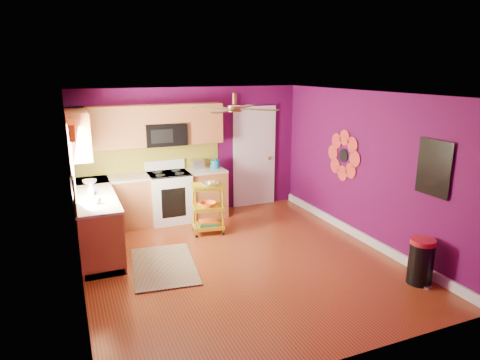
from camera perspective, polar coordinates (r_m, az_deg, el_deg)
name	(u,v)px	position (r m, az deg, el deg)	size (l,w,h in m)	color
ground	(240,261)	(6.62, 0.01, -10.71)	(5.00, 5.00, 0.00)	maroon
room_envelope	(242,155)	(6.12, 0.24, 3.30)	(4.54, 5.04, 2.52)	#540945
lower_cabinets	(130,209)	(7.78, -14.47, -3.82)	(2.81, 2.31, 0.94)	#955028
electric_range	(169,196)	(8.24, -9.39, -2.17)	(0.76, 0.66, 1.13)	white
upper_cabinetry	(128,129)	(7.84, -14.74, 6.56)	(2.80, 2.30, 1.26)	#955028
left_window	(71,147)	(6.67, -21.62, 4.12)	(0.08, 1.35, 1.08)	white
panel_door	(254,158)	(8.98, 1.90, 2.98)	(0.95, 0.11, 2.15)	white
right_wall_art	(380,161)	(7.03, 18.15, 2.48)	(0.04, 2.74, 1.04)	black
ceiling_fan	(235,108)	(6.20, -0.71, 9.59)	(1.01, 1.01, 0.26)	#BF8C3F
shag_rug	(164,266)	(6.54, -10.12, -11.19)	(0.89, 1.45, 0.02)	#332111
rolling_cart	(208,206)	(7.53, -4.24, -3.54)	(0.59, 0.47, 0.96)	yellow
trash_can	(421,261)	(6.35, 22.97, -9.96)	(0.42, 0.42, 0.63)	black
teal_kettle	(215,164)	(8.40, -3.32, 2.15)	(0.18, 0.18, 0.21)	#126187
toaster	(198,164)	(8.37, -5.62, 2.10)	(0.22, 0.15, 0.18)	beige
soap_bottle_a	(91,190)	(6.94, -19.30, -1.27)	(0.08, 0.08, 0.18)	#EA3F72
soap_bottle_b	(92,189)	(7.04, -19.15, -1.14)	(0.13, 0.13, 0.16)	white
counter_dish	(89,182)	(7.70, -19.44, -0.25)	(0.24, 0.24, 0.06)	white
counter_cup	(97,201)	(6.51, -18.57, -2.63)	(0.12, 0.12, 0.10)	white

